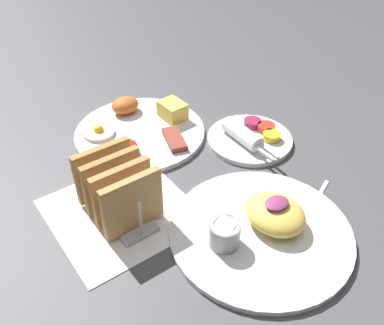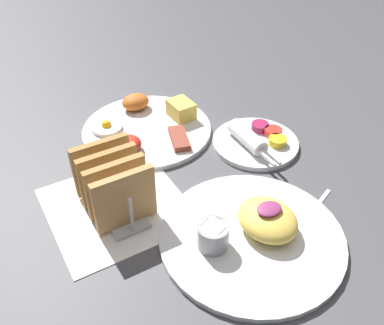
# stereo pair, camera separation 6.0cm
# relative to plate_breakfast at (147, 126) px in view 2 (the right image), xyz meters

# --- Properties ---
(ground_plane) EXTENTS (3.00, 3.00, 0.00)m
(ground_plane) POSITION_rel_plate_breakfast_xyz_m (0.01, -0.19, -0.01)
(ground_plane) COLOR #47474C
(napkin_flat) EXTENTS (0.22, 0.22, 0.00)m
(napkin_flat) POSITION_rel_plate_breakfast_xyz_m (-0.14, -0.18, -0.01)
(napkin_flat) COLOR white
(napkin_flat) RESTS_ON ground_plane
(plate_breakfast) EXTENTS (0.27, 0.27, 0.05)m
(plate_breakfast) POSITION_rel_plate_breakfast_xyz_m (0.00, 0.00, 0.00)
(plate_breakfast) COLOR white
(plate_breakfast) RESTS_ON ground_plane
(plate_condiments) EXTENTS (0.17, 0.18, 0.04)m
(plate_condiments) POSITION_rel_plate_breakfast_xyz_m (0.17, -0.16, -0.00)
(plate_condiments) COLOR white
(plate_condiments) RESTS_ON ground_plane
(plate_foreground) EXTENTS (0.29, 0.29, 0.06)m
(plate_foreground) POSITION_rel_plate_breakfast_xyz_m (0.01, -0.35, 0.00)
(plate_foreground) COLOR white
(plate_foreground) RESTS_ON ground_plane
(toast_rack) EXTENTS (0.10, 0.15, 0.10)m
(toast_rack) POSITION_rel_plate_breakfast_xyz_m (-0.14, -0.18, 0.04)
(toast_rack) COLOR #B7B7BC
(toast_rack) RESTS_ON ground_plane
(teaspoon) EXTENTS (0.12, 0.06, 0.01)m
(teaspoon) POSITION_rel_plate_breakfast_xyz_m (0.12, -0.36, -0.01)
(teaspoon) COLOR silver
(teaspoon) RESTS_ON ground_plane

